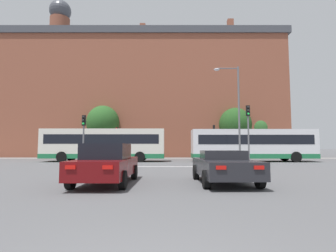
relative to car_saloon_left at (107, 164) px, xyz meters
name	(u,v)px	position (x,y,z in m)	size (l,w,h in m)	color
stop_line_strip	(165,167)	(2.17, 8.98, -0.78)	(9.25, 0.30, 0.01)	silver
far_pavement	(166,158)	(2.17, 23.55, -0.78)	(70.27, 2.50, 0.01)	gray
brick_civic_building	(142,98)	(-1.95, 32.35, 8.81)	(43.86, 13.00, 26.27)	brown
car_saloon_left	(107,164)	(0.00, 0.00, 0.00)	(2.02, 4.56, 1.56)	#600C0F
car_roadster_right	(223,166)	(4.60, 0.14, -0.11)	(2.17, 4.37, 1.29)	#232328
bus_crossing_lead	(252,144)	(10.74, 15.62, 0.90)	(11.95, 2.70, 3.14)	silver
bus_crossing_trailing	(104,144)	(-3.98, 15.82, 0.94)	(11.97, 2.72, 3.20)	silver
traffic_light_far_right	(214,136)	(8.29, 23.15, 2.08)	(0.26, 0.31, 4.26)	slate
traffic_light_far_left	(116,137)	(-4.08, 22.53, 1.87)	(0.26, 0.31, 3.93)	slate
traffic_light_near_left	(83,131)	(-4.08, 9.66, 1.84)	(0.26, 0.31, 3.87)	slate
traffic_light_near_right	(248,125)	(8.47, 9.37, 2.27)	(0.26, 0.31, 4.58)	slate
street_lamp_junction	(235,105)	(8.16, 11.93, 4.26)	(2.19, 0.36, 8.40)	slate
pedestrian_waiting	(215,151)	(8.63, 24.21, 0.14)	(0.33, 0.45, 1.59)	brown
tree_by_building	(257,129)	(15.38, 27.72, 3.34)	(3.77, 3.77, 6.12)	#4C3823
tree_kerbside	(235,125)	(11.72, 25.74, 3.74)	(4.46, 4.46, 6.88)	#4C3823
tree_distant	(103,123)	(-6.60, 25.63, 4.02)	(4.47, 4.47, 7.16)	#4C3823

